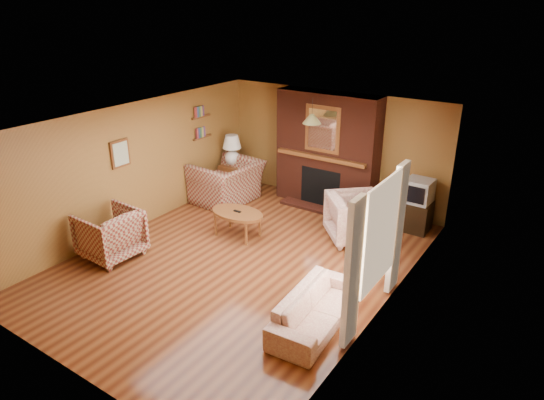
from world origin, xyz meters
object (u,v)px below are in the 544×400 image
Objects in this scene: floral_armchair at (356,218)px; crt_tv at (419,191)px; plaid_loveseat at (227,182)px; coffee_table at (237,214)px; floral_sofa at (316,308)px; side_table at (233,178)px; tv_stand at (416,216)px; fireplace at (327,151)px; plaid_armchair at (110,234)px; table_lamp at (232,148)px.

crt_tv reaches higher than floral_armchair.
plaid_loveseat is 2.73× the size of crt_tv.
plaid_loveseat is 1.28× the size of coffee_table.
floral_sofa is 1.80× the size of floral_armchair.
side_table is at bearing -151.36° from plaid_loveseat.
floral_sofa is (3.75, -2.74, -0.19)m from plaid_loveseat.
tv_stand is (2.67, 2.10, -0.15)m from coffee_table.
tv_stand is (3.90, 0.88, -0.15)m from plaid_loveseat.
floral_sofa is 2.71× the size of side_table.
tv_stand reaches higher than floral_sofa.
side_table is 4.16m from tv_stand.
fireplace is 1.39× the size of floral_sofa.
plaid_loveseat reaches higher than plaid_armchair.
plaid_armchair reaches higher than floral_sofa.
fireplace reaches higher than plaid_armchair.
fireplace is 1.76× the size of plaid_loveseat.
plaid_loveseat is 1.42× the size of floral_armchair.
plaid_armchair is at bearing -87.59° from side_table.
plaid_armchair is 5.61m from crt_tv.
coffee_table is at bearing -141.87° from tv_stand.
fireplace is 1.89m from floral_armchair.
coffee_table is (-2.52, 1.52, 0.19)m from floral_sofa.
side_table is (-0.15, 3.57, -0.11)m from plaid_armchair.
plaid_loveseat is 1.73m from coffee_table.
floral_armchair reaches higher than floral_sofa.
table_lamp is at bearing -175.02° from plaid_armchair.
floral_armchair is at bearing 91.04° from plaid_loveseat.
coffee_table is 1.67× the size of side_table.
side_table is (-2.10, -0.53, -0.86)m from fireplace.
tv_stand is 0.52m from crt_tv.
tv_stand is at bearing 90.00° from crt_tv.
plaid_armchair is at bearing 1.52° from plaid_loveseat.
table_lamp is (-4.00, 3.27, 0.77)m from floral_sofa.
table_lamp is (-3.36, 0.66, 0.59)m from floral_armchair.
tv_stand is at bearing 4.82° from side_table.
plaid_loveseat is at bearing 135.29° from coffee_table.
floral_armchair is at bearing -43.54° from fireplace.
crt_tv is at bearing -90.00° from tv_stand.
fireplace is at bearing 174.70° from crt_tv.
fireplace is at bearing 14.29° from side_table.
tv_stand is 1.18× the size of crt_tv.
coffee_table is at bearing -49.75° from table_lamp.
crt_tv is (3.90, 0.87, 0.37)m from plaid_loveseat.
floral_sofa is 2.49× the size of table_lamp.
side_table is 4.19m from crt_tv.
floral_sofa is (1.90, -3.80, -0.93)m from fireplace.
plaid_armchair is 3.57m from side_table.
coffee_table is at bearing 146.42° from plaid_armchair.
fireplace is 3.46× the size of table_lamp.
floral_armchair reaches higher than coffee_table.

